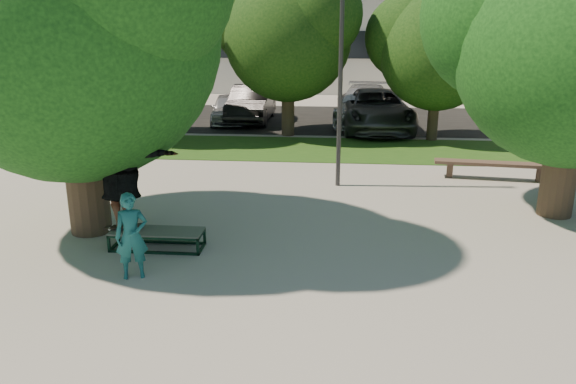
# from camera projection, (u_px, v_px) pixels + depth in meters

# --- Properties ---
(ground) EXTENTS (120.00, 120.00, 0.00)m
(ground) POSITION_uv_depth(u_px,v_px,m) (283.00, 257.00, 10.65)
(ground) COLOR gray
(ground) RESTS_ON ground
(grass_strip) EXTENTS (30.00, 4.00, 0.02)m
(grass_strip) POSITION_uv_depth(u_px,v_px,m) (338.00, 149.00, 19.62)
(grass_strip) COLOR #1D4614
(grass_strip) RESTS_ON ground
(asphalt_strip) EXTENTS (40.00, 8.00, 0.01)m
(asphalt_strip) POSITION_uv_depth(u_px,v_px,m) (317.00, 119.00, 25.90)
(asphalt_strip) COLOR black
(asphalt_strip) RESTS_ON ground
(tree_left) EXTENTS (6.96, 5.95, 7.12)m
(tree_left) POSITION_uv_depth(u_px,v_px,m) (66.00, 14.00, 10.79)
(tree_left) COLOR #38281E
(tree_left) RESTS_ON ground
(tree_right) EXTENTS (6.24, 5.33, 6.51)m
(tree_right) POSITION_uv_depth(u_px,v_px,m) (574.00, 31.00, 11.89)
(tree_right) COLOR #38281E
(tree_right) RESTS_ON ground
(bg_tree_left) EXTENTS (5.28, 4.51, 5.77)m
(bg_tree_left) POSITION_uv_depth(u_px,v_px,m) (136.00, 38.00, 20.69)
(bg_tree_left) COLOR #38281E
(bg_tree_left) RESTS_ON ground
(bg_tree_mid) EXTENTS (5.76, 4.92, 6.24)m
(bg_tree_mid) POSITION_uv_depth(u_px,v_px,m) (286.00, 29.00, 21.09)
(bg_tree_mid) COLOR #38281E
(bg_tree_mid) RESTS_ON ground
(bg_tree_right) EXTENTS (5.04, 4.31, 5.43)m
(bg_tree_right) POSITION_uv_depth(u_px,v_px,m) (436.00, 45.00, 20.28)
(bg_tree_right) COLOR #38281E
(bg_tree_right) RESTS_ON ground
(lamppost) EXTENTS (0.25, 0.15, 6.11)m
(lamppost) POSITION_uv_depth(u_px,v_px,m) (341.00, 68.00, 14.42)
(lamppost) COLOR #2D2D30
(lamppost) RESTS_ON ground
(grind_box) EXTENTS (1.80, 0.60, 0.38)m
(grind_box) POSITION_uv_depth(u_px,v_px,m) (157.00, 239.00, 11.00)
(grind_box) COLOR black
(grind_box) RESTS_ON ground
(skater_rig) EXTENTS (2.35, 1.03, 1.93)m
(skater_rig) POSITION_uv_depth(u_px,v_px,m) (120.00, 180.00, 10.71)
(skater_rig) COLOR white
(skater_rig) RESTS_ON grind_box
(bystander) EXTENTS (0.64, 0.53, 1.52)m
(bystander) POSITION_uv_depth(u_px,v_px,m) (132.00, 236.00, 9.60)
(bystander) COLOR #18595B
(bystander) RESTS_ON ground
(bench) EXTENTS (3.33, 0.83, 0.51)m
(bench) POSITION_uv_depth(u_px,v_px,m) (495.00, 165.00, 15.78)
(bench) COLOR #503B30
(bench) RESTS_ON ground
(car_silver_a) EXTENTS (2.03, 3.93, 1.28)m
(car_silver_a) POSITION_uv_depth(u_px,v_px,m) (229.00, 109.00, 24.67)
(car_silver_a) COLOR #AFAEB3
(car_silver_a) RESTS_ON asphalt_strip
(car_dark) EXTENTS (1.70, 4.85, 1.60)m
(car_dark) POSITION_uv_depth(u_px,v_px,m) (251.00, 104.00, 25.01)
(car_dark) COLOR black
(car_dark) RESTS_ON asphalt_strip
(car_grey) EXTENTS (3.01, 6.04, 1.65)m
(car_grey) POSITION_uv_depth(u_px,v_px,m) (376.00, 110.00, 23.06)
(car_grey) COLOR #4E4F53
(car_grey) RESTS_ON asphalt_strip
(car_silver_b) EXTENTS (2.90, 5.84, 1.63)m
(car_silver_b) POSITION_uv_depth(u_px,v_px,m) (365.00, 105.00, 24.54)
(car_silver_b) COLOR #BCBCC2
(car_silver_b) RESTS_ON asphalt_strip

